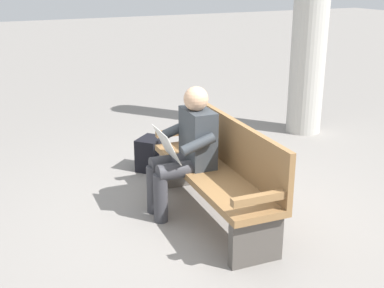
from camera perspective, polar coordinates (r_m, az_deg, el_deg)
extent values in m
plane|color=gray|center=(4.65, 2.29, -8.32)|extent=(40.00, 40.00, 0.00)
cube|color=olive|center=(4.48, 2.36, -3.54)|extent=(1.82, 0.58, 0.06)
cube|color=olive|center=(4.47, 4.91, -0.12)|extent=(1.80, 0.15, 0.45)
cube|color=olive|center=(3.73, 7.84, -6.05)|extent=(0.09, 0.48, 0.06)
cube|color=olive|center=(5.16, -1.53, 1.36)|extent=(0.09, 0.48, 0.06)
cube|color=#4C4742|center=(3.94, 7.23, -10.71)|extent=(0.10, 0.44, 0.39)
cube|color=#4C4742|center=(5.24, -1.30, -2.70)|extent=(0.10, 0.44, 0.39)
cube|color=#33383D|center=(4.55, 0.67, 0.74)|extent=(0.41, 0.24, 0.52)
sphere|color=tan|center=(4.44, 0.45, 5.11)|extent=(0.22, 0.22, 0.22)
cylinder|color=#38383D|center=(4.47, -1.32, -2.94)|extent=(0.17, 0.43, 0.15)
cylinder|color=#38383D|center=(4.64, -2.21, -2.08)|extent=(0.17, 0.43, 0.15)
cylinder|color=#38383D|center=(4.51, -3.56, -6.10)|extent=(0.13, 0.13, 0.45)
cylinder|color=#38383D|center=(4.68, -4.35, -5.13)|extent=(0.13, 0.13, 0.45)
cylinder|color=#33383D|center=(4.29, 0.69, -0.03)|extent=(0.11, 0.32, 0.18)
cylinder|color=#33383D|center=(4.72, -1.58, 1.74)|extent=(0.11, 0.32, 0.18)
cube|color=silver|center=(4.45, -2.89, -0.04)|extent=(0.41, 0.15, 0.27)
cube|color=black|center=(5.69, -4.70, -1.10)|extent=(0.39, 0.40, 0.37)
cube|color=black|center=(5.65, -3.42, -1.82)|extent=(0.18, 0.19, 0.17)
cylinder|color=#B2AFA8|center=(6.95, 13.35, 14.67)|extent=(0.47, 0.47, 3.33)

